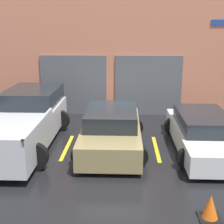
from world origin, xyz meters
TOP-DOWN VIEW (x-y plane):
  - ground_plane at (0.00, 0.00)m, footprint 28.00×28.00m
  - shophouse_building at (-0.00, 3.29)m, footprint 16.24×0.68m
  - pickup_truck at (-2.96, -0.83)m, footprint 2.57×5.50m
  - sedan_white at (2.96, -1.09)m, footprint 2.13×4.69m
  - sedan_side at (0.00, -1.09)m, footprint 2.23×4.28m
  - parking_stripe_left at (-1.48, -1.12)m, footprint 0.12×2.20m
  - parking_stripe_centre at (1.48, -1.12)m, footprint 0.12×2.20m
  - traffic_cone at (2.23, -4.93)m, footprint 0.47×0.47m

SIDE VIEW (x-z plane):
  - ground_plane at x=0.00m, z-range 0.00..0.00m
  - parking_stripe_left at x=-1.48m, z-range 0.00..0.01m
  - parking_stripe_centre at x=1.48m, z-range 0.00..0.01m
  - traffic_cone at x=2.23m, z-range -0.02..0.53m
  - sedan_white at x=2.96m, z-range -0.03..1.17m
  - sedan_side at x=0.00m, z-range -0.04..1.27m
  - pickup_truck at x=-2.96m, z-range -0.04..1.64m
  - shophouse_building at x=0.00m, z-range -0.03..5.39m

